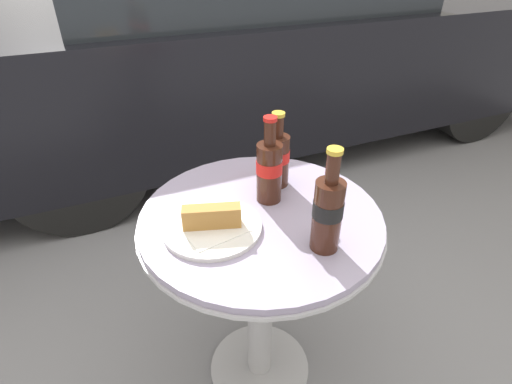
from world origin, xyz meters
name	(u,v)px	position (x,y,z in m)	size (l,w,h in m)	color
ground_plane	(260,368)	(0.00, 0.00, 0.00)	(30.00, 30.00, 0.00)	gray
bistro_table	(260,261)	(0.00, 0.00, 0.52)	(0.66, 0.66, 0.69)	#B7B7BC
cola_bottle_left	(328,212)	(0.08, -0.18, 0.79)	(0.07, 0.07, 0.26)	#3D1E14
cola_bottle_right	(277,157)	(0.10, 0.12, 0.78)	(0.07, 0.07, 0.22)	#3D1E14
cola_bottle_center	(269,169)	(0.05, 0.06, 0.79)	(0.07, 0.07, 0.25)	#3D1E14
lunch_plate_near	(212,224)	(-0.14, -0.01, 0.71)	(0.25, 0.25, 0.07)	white
parked_car	(256,40)	(0.82, 1.93, 0.68)	(4.39, 1.76, 1.43)	black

